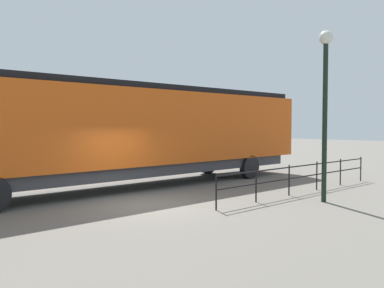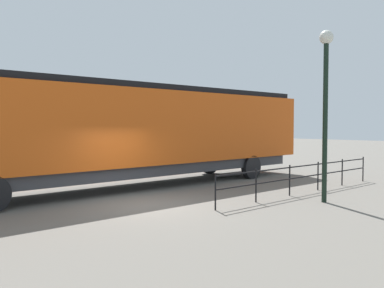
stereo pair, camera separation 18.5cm
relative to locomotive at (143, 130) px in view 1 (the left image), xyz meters
The scene contains 4 objects.
ground_plane 4.67m from the locomotive, 35.94° to the right, with size 120.00×120.00×0.00m, color #666059.
locomotive is the anchor object (origin of this frame).
lamp_post 7.41m from the locomotive, 17.99° to the left, with size 0.45×0.45×5.59m.
platform_fence 6.61m from the locomotive, 32.35° to the left, with size 0.05×9.56×1.10m.
Camera 1 is at (10.63, -7.92, 2.53)m, focal length 39.15 mm.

